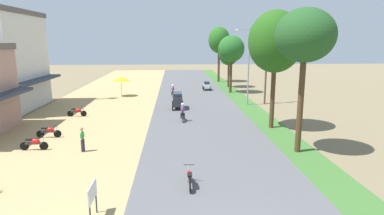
# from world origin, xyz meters

# --- Properties ---
(shophouse_mid) EXTENTS (7.35, 10.08, 10.10)m
(shophouse_mid) POSITION_xyz_m (-19.98, 25.16, 5.05)
(shophouse_mid) COLOR silver
(shophouse_mid) RESTS_ON ground
(parked_motorbike_second) EXTENTS (1.80, 0.54, 0.94)m
(parked_motorbike_second) POSITION_xyz_m (-11.51, 11.74, 0.55)
(parked_motorbike_second) COLOR black
(parked_motorbike_second) RESTS_ON dirt_shoulder
(parked_motorbike_third) EXTENTS (1.80, 0.54, 0.94)m
(parked_motorbike_third) POSITION_xyz_m (-11.60, 14.55, 0.55)
(parked_motorbike_third) COLOR black
(parked_motorbike_third) RESTS_ON dirt_shoulder
(parked_motorbike_fourth) EXTENTS (1.80, 0.54, 0.94)m
(parked_motorbike_fourth) POSITION_xyz_m (-11.52, 21.35, 0.55)
(parked_motorbike_fourth) COLOR black
(parked_motorbike_fourth) RESTS_ON dirt_shoulder
(street_signboard) EXTENTS (0.06, 1.30, 1.50)m
(street_signboard) POSITION_xyz_m (-5.65, 3.08, 1.11)
(street_signboard) COLOR #262628
(street_signboard) RESTS_ON dirt_shoulder
(vendor_umbrella) EXTENTS (2.20, 2.20, 2.52)m
(vendor_umbrella) POSITION_xyz_m (-9.12, 32.63, 2.31)
(vendor_umbrella) COLOR #99999E
(vendor_umbrella) RESTS_ON dirt_shoulder
(pedestrian_on_shoulder) EXTENTS (0.34, 0.42, 1.62)m
(pedestrian_on_shoulder) POSITION_xyz_m (-8.28, 11.29, 0.96)
(pedestrian_on_shoulder) COLOR #33333D
(pedestrian_on_shoulder) RESTS_ON dirt_shoulder
(median_tree_nearest) EXTENTS (3.62, 3.62, 8.97)m
(median_tree_nearest) POSITION_xyz_m (5.53, 10.53, 7.32)
(median_tree_nearest) COLOR #4C351E
(median_tree_nearest) RESTS_ON median_strip
(median_tree_second) EXTENTS (4.25, 4.25, 9.38)m
(median_tree_second) POSITION_xyz_m (5.58, 16.43, 6.98)
(median_tree_second) COLOR #4C351E
(median_tree_second) RESTS_ON median_strip
(median_tree_third) EXTENTS (3.53, 3.53, 7.74)m
(median_tree_third) POSITION_xyz_m (5.41, 34.95, 5.96)
(median_tree_third) COLOR #4C351E
(median_tree_third) RESTS_ON median_strip
(median_tree_fourth) EXTENTS (3.18, 3.18, 7.36)m
(median_tree_fourth) POSITION_xyz_m (5.99, 40.27, 5.39)
(median_tree_fourth) COLOR #4C351E
(median_tree_fourth) RESTS_ON median_strip
(median_tree_fifth) EXTENTS (3.68, 3.68, 9.39)m
(median_tree_fifth) POSITION_xyz_m (5.42, 47.10, 7.15)
(median_tree_fifth) COLOR #4C351E
(median_tree_fifth) RESTS_ON median_strip
(streetlamp_near) EXTENTS (3.16, 0.20, 8.34)m
(streetlamp_near) POSITION_xyz_m (5.80, 26.20, 4.83)
(streetlamp_near) COLOR gray
(streetlamp_near) RESTS_ON median_strip
(streetlamp_mid) EXTENTS (3.16, 0.20, 7.27)m
(streetlamp_mid) POSITION_xyz_m (5.80, 50.66, 4.28)
(streetlamp_mid) COLOR gray
(streetlamp_mid) RESTS_ON median_strip
(utility_pole_near) EXTENTS (1.80, 0.20, 9.41)m
(utility_pole_near) POSITION_xyz_m (7.90, 26.65, 4.90)
(utility_pole_near) COLOR brown
(utility_pole_near) RESTS_ON ground
(car_van_charcoal) EXTENTS (1.19, 2.41, 1.67)m
(car_van_charcoal) POSITION_xyz_m (-2.01, 24.39, 1.02)
(car_van_charcoal) COLOR #282D33
(car_van_charcoal) RESTS_ON road_strip
(car_hatchback_white) EXTENTS (1.04, 2.00, 1.23)m
(car_hatchback_white) POSITION_xyz_m (2.34, 37.28, 0.75)
(car_hatchback_white) COLOR silver
(car_hatchback_white) RESTS_ON road_strip
(motorbike_ahead_second) EXTENTS (0.54, 1.80, 0.94)m
(motorbike_ahead_second) POSITION_xyz_m (-1.67, 5.81, 0.57)
(motorbike_ahead_second) COLOR black
(motorbike_ahead_second) RESTS_ON road_strip
(motorbike_ahead_third) EXTENTS (0.54, 1.80, 1.66)m
(motorbike_ahead_third) POSITION_xyz_m (-1.64, 19.02, 0.86)
(motorbike_ahead_third) COLOR black
(motorbike_ahead_third) RESTS_ON road_strip
(motorbike_ahead_fourth) EXTENTS (0.54, 1.80, 1.66)m
(motorbike_ahead_fourth) POSITION_xyz_m (-2.52, 31.39, 0.86)
(motorbike_ahead_fourth) COLOR black
(motorbike_ahead_fourth) RESTS_ON road_strip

